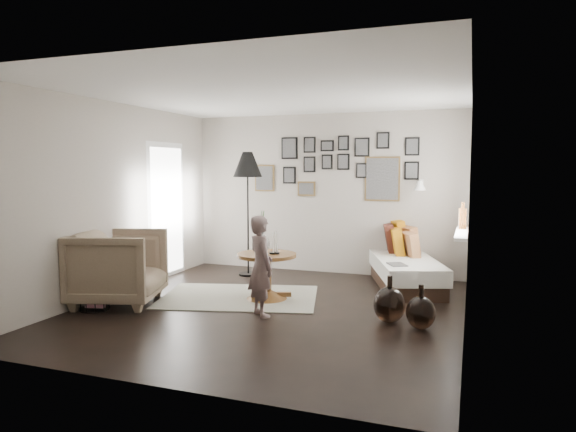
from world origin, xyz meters
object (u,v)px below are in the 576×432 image
(magazine_basket, at_px, (95,293))
(child, at_px, (261,266))
(floor_lamp, at_px, (248,169))
(pedestal_table, at_px, (267,278))
(armchair, at_px, (119,267))
(vase, at_px, (261,240))
(demijohn_small, at_px, (421,312))
(daybed, at_px, (407,266))
(demijohn_large, at_px, (389,305))

(magazine_basket, bearing_deg, child, 12.63)
(floor_lamp, relative_size, magazine_basket, 4.44)
(pedestal_table, relative_size, armchair, 0.75)
(vase, relative_size, demijohn_small, 1.15)
(daybed, height_order, child, child)
(child, bearing_deg, magazine_basket, 56.74)
(child, bearing_deg, demijohn_small, -132.63)
(pedestal_table, relative_size, daybed, 0.39)
(armchair, relative_size, demijohn_small, 2.14)
(vase, relative_size, demijohn_large, 1.04)
(child, bearing_deg, armchair, 47.67)
(child, bearing_deg, demijohn_large, -127.17)
(demijohn_large, distance_m, demijohn_small, 0.37)
(floor_lamp, bearing_deg, demijohn_large, -35.56)
(child, bearing_deg, floor_lamp, -18.04)
(vase, bearing_deg, daybed, 39.22)
(floor_lamp, bearing_deg, demijohn_small, -33.81)
(vase, distance_m, floor_lamp, 1.77)
(daybed, distance_m, magazine_basket, 4.28)
(magazine_basket, height_order, demijohn_large, demijohn_large)
(pedestal_table, bearing_deg, child, -73.09)
(armchair, xyz_separation_m, demijohn_small, (3.70, 0.22, -0.29))
(pedestal_table, distance_m, magazine_basket, 2.13)
(magazine_basket, bearing_deg, demijohn_large, 11.00)
(floor_lamp, bearing_deg, child, -62.14)
(pedestal_table, distance_m, child, 0.81)
(pedestal_table, relative_size, floor_lamp, 0.39)
(armchair, bearing_deg, child, -103.75)
(pedestal_table, bearing_deg, demijohn_small, -16.81)
(magazine_basket, bearing_deg, armchair, 72.54)
(daybed, bearing_deg, vase, -159.62)
(floor_lamp, height_order, magazine_basket, floor_lamp)
(vase, height_order, child, child)
(vase, distance_m, demijohn_small, 2.27)
(pedestal_table, xyz_separation_m, armchair, (-1.68, -0.83, 0.19))
(armchair, height_order, child, child)
(demijohn_small, bearing_deg, vase, 163.30)
(daybed, xyz_separation_m, child, (-1.41, -2.13, 0.30))
(daybed, relative_size, floor_lamp, 1.02)
(floor_lamp, relative_size, demijohn_small, 4.07)
(pedestal_table, xyz_separation_m, floor_lamp, (-0.86, 1.32, 1.42))
(magazine_basket, distance_m, child, 2.09)
(pedestal_table, xyz_separation_m, demijohn_small, (2.02, -0.61, -0.10))
(vase, xyz_separation_m, child, (0.30, -0.73, -0.19))
(vase, bearing_deg, demijohn_large, -16.25)
(daybed, height_order, floor_lamp, floor_lamp)
(floor_lamp, relative_size, demijohn_large, 3.71)
(floor_lamp, xyz_separation_m, demijohn_large, (2.53, -1.81, -1.50))
(daybed, relative_size, armchair, 1.94)
(armchair, bearing_deg, demijohn_small, -103.89)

